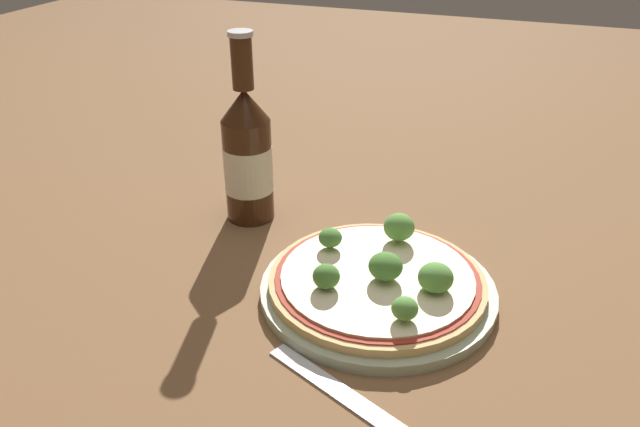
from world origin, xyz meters
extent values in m
plane|color=brown|center=(0.00, 0.00, 0.00)|extent=(3.00, 3.00, 0.00)
cylinder|color=#A3B293|center=(0.01, -0.02, 0.01)|extent=(0.25, 0.25, 0.01)
cylinder|color=tan|center=(0.01, -0.02, 0.02)|extent=(0.23, 0.23, 0.01)
cylinder|color=maroon|center=(0.01, -0.02, 0.02)|extent=(0.22, 0.22, 0.00)
cylinder|color=beige|center=(0.01, -0.02, 0.02)|extent=(0.20, 0.20, 0.00)
cylinder|color=#7A9E5B|center=(0.08, -0.03, 0.03)|extent=(0.01, 0.01, 0.01)
ellipsoid|color=#568E3D|center=(0.08, -0.03, 0.04)|extent=(0.04, 0.04, 0.03)
cylinder|color=#7A9E5B|center=(0.00, -0.03, 0.03)|extent=(0.01, 0.01, 0.01)
ellipsoid|color=#477A33|center=(0.00, -0.03, 0.04)|extent=(0.04, 0.04, 0.03)
cylinder|color=#7A9E5B|center=(0.04, 0.04, 0.03)|extent=(0.01, 0.01, 0.01)
ellipsoid|color=#477A33|center=(0.04, 0.04, 0.04)|extent=(0.03, 0.03, 0.02)
cylinder|color=#7A9E5B|center=(-0.03, 0.02, 0.03)|extent=(0.01, 0.01, 0.01)
ellipsoid|color=#477A33|center=(-0.03, 0.02, 0.04)|extent=(0.03, 0.03, 0.02)
cylinder|color=#7A9E5B|center=(0.00, -0.08, 0.03)|extent=(0.01, 0.01, 0.01)
ellipsoid|color=#568E3D|center=(0.00, -0.08, 0.04)|extent=(0.04, 0.04, 0.03)
cylinder|color=#7A9E5B|center=(-0.06, -0.07, 0.03)|extent=(0.01, 0.01, 0.01)
ellipsoid|color=#568E3D|center=(-0.06, -0.07, 0.04)|extent=(0.03, 0.03, 0.02)
cylinder|color=#381E0F|center=(0.12, 0.18, 0.07)|extent=(0.06, 0.06, 0.13)
cylinder|color=beige|center=(0.12, 0.18, 0.07)|extent=(0.06, 0.06, 0.06)
cone|color=#381E0F|center=(0.12, 0.18, 0.15)|extent=(0.06, 0.06, 0.04)
cylinder|color=#381E0F|center=(0.12, 0.18, 0.20)|extent=(0.03, 0.03, 0.06)
cylinder|color=#B2B2B7|center=(0.12, 0.18, 0.24)|extent=(0.03, 0.03, 0.01)
cube|color=silver|center=(-0.15, -0.03, 0.00)|extent=(0.08, 0.16, 0.00)
camera|label=1|loc=(-0.53, -0.15, 0.40)|focal=35.00mm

